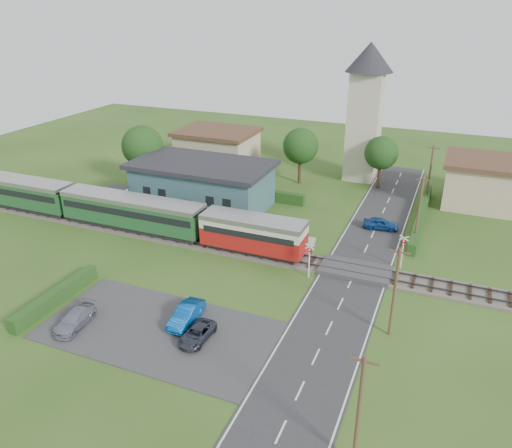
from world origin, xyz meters
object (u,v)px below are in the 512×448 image
at_px(church_tower, 366,102).
at_px(pedestrian_far, 132,206).
at_px(house_east, 482,182).
at_px(car_park_dark, 197,334).
at_px(equipment_hut, 116,199).
at_px(train, 107,207).
at_px(house_west, 218,149).
at_px(pedestrian_near, 235,226).
at_px(crossing_signal_near, 309,256).
at_px(car_on_road, 381,224).
at_px(car_park_blue, 186,314).
at_px(car_park_silver, 75,319).
at_px(station_building, 202,184).
at_px(crossing_signal_far, 403,247).

relative_size(church_tower, pedestrian_far, 9.06).
xyz_separation_m(house_east, car_park_dark, (-18.32, -35.95, -2.23)).
height_order(equipment_hut, train, train).
bearing_deg(house_west, pedestrian_near, -59.47).
height_order(crossing_signal_near, pedestrian_far, crossing_signal_near).
height_order(car_on_road, car_park_blue, car_park_blue).
height_order(car_park_blue, car_park_silver, car_park_blue).
distance_m(station_building, church_tower, 23.89).
height_order(crossing_signal_near, car_on_road, crossing_signal_near).
relative_size(crossing_signal_near, car_park_silver, 0.83).
xyz_separation_m(crossing_signal_far, car_on_road, (-3.12, 7.79, -1.47)).
distance_m(church_tower, car_on_road, 19.28).
bearing_deg(crossing_signal_far, station_building, 164.37).
bearing_deg(train, crossing_signal_far, 4.53).
bearing_deg(pedestrian_far, car_on_road, -87.20).
relative_size(station_building, church_tower, 0.91).
bearing_deg(train, car_on_road, 20.59).
xyz_separation_m(train, crossing_signal_far, (30.22, 2.39, -0.04)).
bearing_deg(car_park_silver, car_park_blue, 20.71).
distance_m(train, pedestrian_far, 3.08).
bearing_deg(pedestrian_near, car_park_blue, 93.32).
height_order(car_park_blue, pedestrian_near, pedestrian_near).
distance_m(equipment_hut, car_park_blue, 23.74).
xyz_separation_m(house_west, car_park_dark, (16.68, -36.95, -2.23)).
bearing_deg(car_park_blue, car_park_silver, -156.09).
xyz_separation_m(car_on_road, car_park_silver, (-17.92, -26.14, -0.02)).
bearing_deg(car_park_dark, car_park_silver, -166.08).
bearing_deg(car_park_dark, crossing_signal_far, 55.38).
height_order(house_west, pedestrian_far, house_west).
xyz_separation_m(crossing_signal_near, crossing_signal_far, (7.20, 4.80, 0.00)).
bearing_deg(station_building, car_park_dark, -63.01).
height_order(crossing_signal_far, car_on_road, crossing_signal_far).
bearing_deg(crossing_signal_near, equipment_hut, 167.06).
xyz_separation_m(house_west, house_east, (35.00, -1.00, 0.00)).
distance_m(station_building, car_park_blue, 23.61).
bearing_deg(church_tower, station_building, -131.41).
bearing_deg(car_park_blue, train, 141.02).
distance_m(car_park_silver, pedestrian_near, 19.05).
distance_m(station_building, car_park_dark, 25.83).
xyz_separation_m(equipment_hut, car_on_road, (28.48, 6.98, -1.08)).
bearing_deg(crossing_signal_near, pedestrian_near, 152.09).
bearing_deg(pedestrian_far, church_tower, -54.58).
bearing_deg(equipment_hut, pedestrian_near, -2.53).
xyz_separation_m(car_park_blue, car_park_dark, (1.77, -1.60, -0.17)).
height_order(train, car_on_road, train).
bearing_deg(equipment_hut, house_east, 26.32).
distance_m(crossing_signal_far, car_park_silver, 27.96).
height_order(church_tower, car_park_dark, church_tower).
relative_size(station_building, pedestrian_near, 10.17).
bearing_deg(car_park_silver, house_west, 95.54).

